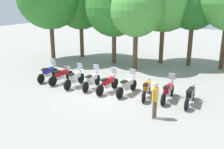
{
  "coord_description": "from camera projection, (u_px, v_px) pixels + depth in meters",
  "views": [
    {
      "loc": [
        5.72,
        -12.5,
        5.05
      ],
      "look_at": [
        0.0,
        0.5,
        0.9
      ],
      "focal_mm": 39.5,
      "sensor_mm": 36.0,
      "label": 1
    }
  ],
  "objects": [
    {
      "name": "tree_3",
      "position": [
        136.0,
        10.0,
        18.31
      ],
      "size": [
        4.0,
        4.0,
        6.52
      ],
      "color": "brown",
      "rests_on": "ground_plane"
    },
    {
      "name": "person_0",
      "position": [
        155.0,
        97.0,
        10.92
      ],
      "size": [
        0.28,
        0.41,
        1.72
      ],
      "rotation": [
        0.0,
        0.0,
        5.98
      ],
      "color": "brown",
      "rests_on": "ground_plane"
    },
    {
      "name": "motorcycle_4",
      "position": [
        108.0,
        83.0,
        14.38
      ],
      "size": [
        0.71,
        2.18,
        1.37
      ],
      "rotation": [
        0.0,
        0.0,
        1.4
      ],
      "color": "black",
      "rests_on": "ground_plane"
    },
    {
      "name": "motorcycle_6",
      "position": [
        147.0,
        89.0,
        13.55
      ],
      "size": [
        0.62,
        2.19,
        0.99
      ],
      "rotation": [
        0.0,
        0.0,
        1.67
      ],
      "color": "black",
      "rests_on": "ground_plane"
    },
    {
      "name": "tree_1",
      "position": [
        80.0,
        4.0,
        22.54
      ],
      "size": [
        4.68,
        4.68,
        7.3
      ],
      "color": "brown",
      "rests_on": "ground_plane"
    },
    {
      "name": "motorcycle_7",
      "position": [
        168.0,
        91.0,
        13.13
      ],
      "size": [
        0.62,
        2.19,
        1.37
      ],
      "rotation": [
        0.0,
        0.0,
        1.49
      ],
      "color": "black",
      "rests_on": "ground_plane"
    },
    {
      "name": "motorcycle_8",
      "position": [
        190.0,
        95.0,
        12.58
      ],
      "size": [
        0.62,
        2.19,
        0.99
      ],
      "rotation": [
        0.0,
        0.0,
        1.49
      ],
      "color": "black",
      "rests_on": "ground_plane"
    },
    {
      "name": "motorcycle_5",
      "position": [
        127.0,
        85.0,
        14.02
      ],
      "size": [
        0.71,
        2.18,
        1.37
      ],
      "rotation": [
        0.0,
        0.0,
        1.4
      ],
      "color": "black",
      "rests_on": "ground_plane"
    },
    {
      "name": "motorcycle_2",
      "position": [
        75.0,
        78.0,
        15.36
      ],
      "size": [
        0.62,
        2.19,
        1.37
      ],
      "rotation": [
        0.0,
        0.0,
        1.56
      ],
      "color": "black",
      "rests_on": "ground_plane"
    },
    {
      "name": "motorcycle_0",
      "position": [
        48.0,
        73.0,
        16.59
      ],
      "size": [
        0.62,
        2.19,
        1.37
      ],
      "rotation": [
        0.0,
        0.0,
        1.6
      ],
      "color": "black",
      "rests_on": "ground_plane"
    },
    {
      "name": "motorcycle_3",
      "position": [
        92.0,
        80.0,
        15.0
      ],
      "size": [
        0.62,
        2.19,
        1.37
      ],
      "rotation": [
        0.0,
        0.0,
        1.59
      ],
      "color": "black",
      "rests_on": "ground_plane"
    },
    {
      "name": "ground_plane",
      "position": [
        109.0,
        91.0,
        14.6
      ],
      "size": [
        80.0,
        80.0,
        0.0
      ],
      "primitive_type": "plane",
      "color": "#9E9B93"
    },
    {
      "name": "motorcycle_1",
      "position": [
        62.0,
        75.0,
        16.02
      ],
      "size": [
        0.7,
        2.18,
        0.99
      ],
      "rotation": [
        0.0,
        0.0,
        1.41
      ],
      "color": "black",
      "rests_on": "ground_plane"
    },
    {
      "name": "tree_2",
      "position": [
        114.0,
        8.0,
        20.11
      ],
      "size": [
        4.74,
        4.74,
        7.03
      ],
      "color": "brown",
      "rests_on": "ground_plane"
    },
    {
      "name": "tree_5",
      "position": [
        194.0,
        5.0,
        19.34
      ],
      "size": [
        3.92,
        3.92,
        6.82
      ],
      "color": "brown",
      "rests_on": "ground_plane"
    }
  ]
}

